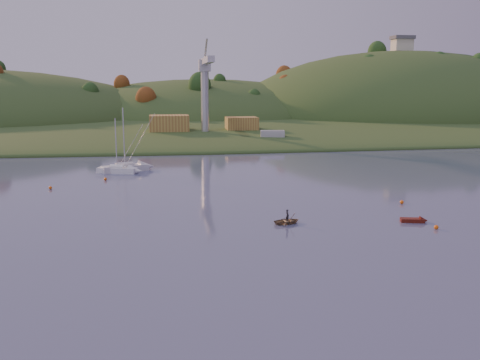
{
  "coord_description": "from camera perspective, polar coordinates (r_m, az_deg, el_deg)",
  "views": [
    {
      "loc": [
        -11.6,
        -29.97,
        15.92
      ],
      "look_at": [
        -1.35,
        35.52,
        3.97
      ],
      "focal_mm": 40.0,
      "sensor_mm": 36.0,
      "label": 1
    }
  ],
  "objects": [
    {
      "name": "work_vessel",
      "position": [
        142.01,
        3.47,
        4.31
      ],
      "size": [
        15.35,
        7.56,
        3.78
      ],
      "rotation": [
        0.0,
        0.0,
        -0.16
      ],
      "color": "#4F5A68",
      "rests_on": "ground"
    },
    {
      "name": "shore_slope",
      "position": [
        195.96,
        -5.5,
        5.52
      ],
      "size": [
        640.0,
        150.0,
        7.0
      ],
      "primitive_type": "ellipsoid",
      "color": "#2D441B",
      "rests_on": "ground"
    },
    {
      "name": "far_shore",
      "position": [
        260.72,
        -6.38,
        6.66
      ],
      "size": [
        620.0,
        220.0,
        1.5
      ],
      "primitive_type": "cube",
      "color": "#2D441B",
      "rests_on": "ground"
    },
    {
      "name": "buoy_3",
      "position": [
        92.0,
        -14.17,
        0.1
      ],
      "size": [
        0.5,
        0.5,
        0.5
      ],
      "primitive_type": "sphere",
      "color": "#FF630D",
      "rests_on": "ground"
    },
    {
      "name": "hillside_trees",
      "position": [
        215.87,
        -5.83,
        5.94
      ],
      "size": [
        280.0,
        50.0,
        32.0
      ],
      "primitive_type": null,
      "color": "#203F16",
      "rests_on": "ground"
    },
    {
      "name": "ground",
      "position": [
        35.87,
        11.44,
        -16.35
      ],
      "size": [
        500.0,
        500.0,
        0.0
      ],
      "primitive_type": "plane",
      "color": "#383E5C",
      "rests_on": "ground"
    },
    {
      "name": "paddler",
      "position": [
        61.97,
        5.07,
        -4.02
      ],
      "size": [
        0.46,
        0.59,
        1.43
      ],
      "primitive_type": "imported",
      "rotation": [
        0.0,
        0.0,
        1.82
      ],
      "color": "black",
      "rests_on": "ground"
    },
    {
      "name": "sailboat_far",
      "position": [
        99.19,
        -12.98,
        1.11
      ],
      "size": [
        7.43,
        4.32,
        9.88
      ],
      "rotation": [
        0.0,
        0.0,
        -0.33
      ],
      "color": "white",
      "rests_on": "ground"
    },
    {
      "name": "hill_right",
      "position": [
        249.46,
        16.52,
        6.15
      ],
      "size": [
        150.0,
        130.0,
        60.0
      ],
      "primitive_type": "ellipsoid",
      "color": "#2D441B",
      "rests_on": "ground"
    },
    {
      "name": "canoe",
      "position": [
        62.07,
        5.07,
        -4.38
      ],
      "size": [
        3.51,
        2.88,
        0.64
      ],
      "primitive_type": "imported",
      "rotation": [
        0.0,
        0.0,
        1.82
      ],
      "color": "olive",
      "rests_on": "ground"
    },
    {
      "name": "wharf",
      "position": [
        153.58,
        -2.66,
        4.71
      ],
      "size": [
        42.0,
        16.0,
        2.4
      ],
      "primitive_type": "cube",
      "color": "slate",
      "rests_on": "ground"
    },
    {
      "name": "shed_west",
      "position": [
        153.42,
        -7.57,
        5.98
      ],
      "size": [
        11.0,
        8.0,
        4.8
      ],
      "primitive_type": "cube",
      "color": "olive",
      "rests_on": "wharf"
    },
    {
      "name": "hill_center",
      "position": [
        241.47,
        -3.77,
        6.42
      ],
      "size": [
        140.0,
        120.0,
        36.0
      ],
      "primitive_type": "ellipsoid",
      "color": "#2D441B",
      "rests_on": "ground"
    },
    {
      "name": "hilltop_house",
      "position": [
        249.56,
        16.92,
        13.81
      ],
      "size": [
        9.0,
        7.0,
        6.45
      ],
      "color": "beige",
      "rests_on": "hill_right"
    },
    {
      "name": "red_tender",
      "position": [
        65.87,
        18.4,
        -4.1
      ],
      "size": [
        3.27,
        1.78,
        1.06
      ],
      "rotation": [
        0.0,
        0.0,
        -0.25
      ],
      "color": "#51140B",
      "rests_on": "ground"
    },
    {
      "name": "buoy_0",
      "position": [
        63.34,
        20.2,
        -4.75
      ],
      "size": [
        0.5,
        0.5,
        0.5
      ],
      "primitive_type": "sphere",
      "color": "#FF630D",
      "rests_on": "ground"
    },
    {
      "name": "sailboat_near",
      "position": [
        100.64,
        -12.17,
        1.32
      ],
      "size": [
        8.76,
        5.34,
        11.67
      ],
      "rotation": [
        0.0,
        0.0,
        0.36
      ],
      "color": "silver",
      "rests_on": "ground"
    },
    {
      "name": "buoy_1",
      "position": [
        75.13,
        16.87,
        -2.26
      ],
      "size": [
        0.5,
        0.5,
        0.5
      ],
      "primitive_type": "sphere",
      "color": "#FF630D",
      "rests_on": "ground"
    },
    {
      "name": "dock_crane",
      "position": [
        148.99,
        -3.73,
        10.68
      ],
      "size": [
        3.2,
        28.0,
        20.3
      ],
      "color": "#B7B7BC",
      "rests_on": "wharf"
    },
    {
      "name": "shed_east",
      "position": [
        156.35,
        0.18,
        6.0
      ],
      "size": [
        9.0,
        7.0,
        4.0
      ],
      "primitive_type": "cube",
      "color": "olive",
      "rests_on": "wharf"
    },
    {
      "name": "buoy_2",
      "position": [
        86.71,
        -19.57,
        -0.79
      ],
      "size": [
        0.5,
        0.5,
        0.5
      ],
      "primitive_type": "sphere",
      "color": "#FF630D",
      "rests_on": "ground"
    }
  ]
}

